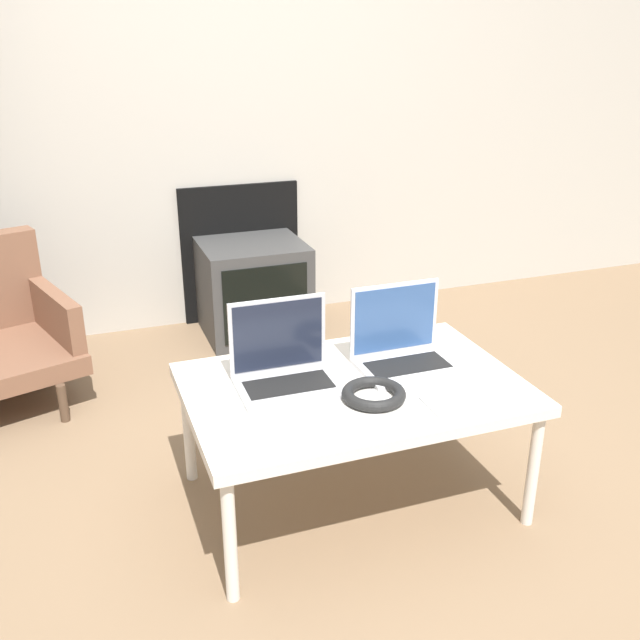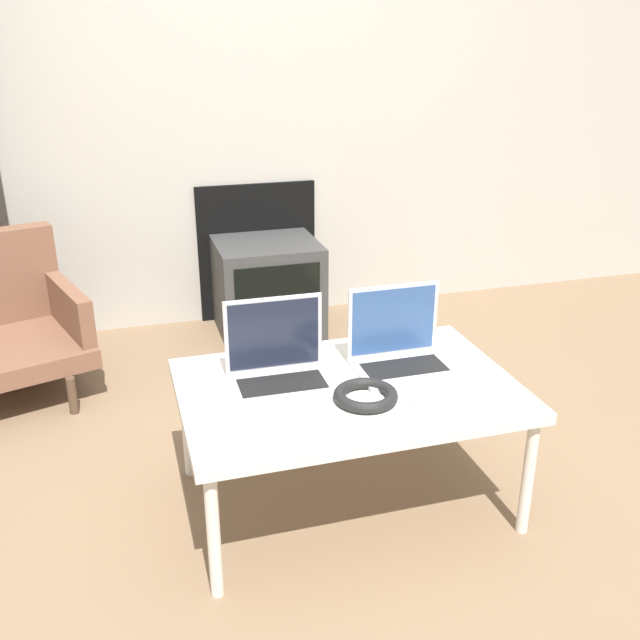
{
  "view_description": "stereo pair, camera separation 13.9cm",
  "coord_description": "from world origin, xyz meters",
  "px_view_note": "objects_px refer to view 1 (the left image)",
  "views": [
    {
      "loc": [
        -0.76,
        -1.61,
        1.43
      ],
      "look_at": [
        0.0,
        0.49,
        0.52
      ],
      "focal_mm": 40.0,
      "sensor_mm": 36.0,
      "label": 1
    },
    {
      "loc": [
        -0.63,
        -1.65,
        1.43
      ],
      "look_at": [
        0.0,
        0.49,
        0.52
      ],
      "focal_mm": 40.0,
      "sensor_mm": 36.0,
      "label": 2
    }
  ],
  "objects_px": {
    "phone": "(440,406)",
    "tv": "(253,289)",
    "laptop_right": "(402,347)",
    "headphones": "(374,394)",
    "laptop_left": "(284,366)"
  },
  "relations": [
    {
      "from": "tv",
      "to": "laptop_left",
      "type": "bearing_deg",
      "value": -100.99
    },
    {
      "from": "laptop_right",
      "to": "tv",
      "type": "distance_m",
      "value": 1.42
    },
    {
      "from": "laptop_left",
      "to": "phone",
      "type": "bearing_deg",
      "value": -37.26
    },
    {
      "from": "headphones",
      "to": "tv",
      "type": "height_order",
      "value": "tv"
    },
    {
      "from": "laptop_left",
      "to": "phone",
      "type": "height_order",
      "value": "laptop_left"
    },
    {
      "from": "laptop_left",
      "to": "headphones",
      "type": "height_order",
      "value": "laptop_left"
    },
    {
      "from": "laptop_left",
      "to": "headphones",
      "type": "xyz_separation_m",
      "value": [
        0.21,
        -0.19,
        -0.04
      ]
    },
    {
      "from": "laptop_left",
      "to": "phone",
      "type": "xyz_separation_m",
      "value": [
        0.37,
        -0.29,
        -0.06
      ]
    },
    {
      "from": "laptop_right",
      "to": "tv",
      "type": "relative_size",
      "value": 0.61
    },
    {
      "from": "phone",
      "to": "tv",
      "type": "bearing_deg",
      "value": 93.57
    },
    {
      "from": "headphones",
      "to": "phone",
      "type": "relative_size",
      "value": 1.56
    },
    {
      "from": "laptop_left",
      "to": "tv",
      "type": "xyz_separation_m",
      "value": [
        0.27,
        1.39,
        -0.25
      ]
    },
    {
      "from": "phone",
      "to": "tv",
      "type": "height_order",
      "value": "tv"
    },
    {
      "from": "headphones",
      "to": "tv",
      "type": "distance_m",
      "value": 1.59
    },
    {
      "from": "laptop_left",
      "to": "tv",
      "type": "distance_m",
      "value": 1.44
    }
  ]
}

